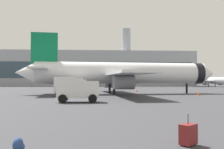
% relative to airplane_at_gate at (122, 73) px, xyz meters
% --- Properties ---
extents(airplane_at_gate, '(35.77, 32.31, 10.50)m').
position_rel_airplane_at_gate_xyz_m(airplane_at_gate, '(0.00, 0.00, 0.00)').
color(airplane_at_gate, white).
rests_on(airplane_at_gate, ground).
extents(airplane_taxiing, '(22.52, 24.70, 7.36)m').
position_rel_airplane_at_gate_xyz_m(airplane_taxiing, '(43.86, 55.03, -1.09)').
color(airplane_taxiing, silver).
rests_on(airplane_taxiing, ground).
extents(service_truck, '(5.07, 3.13, 2.90)m').
position_rel_airplane_at_gate_xyz_m(service_truck, '(-8.55, -5.30, -2.05)').
color(service_truck, white).
rests_on(service_truck, ground).
extents(cargo_van, '(4.47, 2.47, 2.60)m').
position_rel_airplane_at_gate_xyz_m(cargo_van, '(-6.47, -16.49, -2.21)').
color(cargo_van, white).
rests_on(cargo_van, ground).
extents(safety_cone_near, '(0.44, 0.44, 0.81)m').
position_rel_airplane_at_gate_xyz_m(safety_cone_near, '(11.88, -4.84, -3.26)').
color(safety_cone_near, '#F2590C').
rests_on(safety_cone_near, ground).
extents(safety_cone_mid, '(0.44, 0.44, 0.60)m').
position_rel_airplane_at_gate_xyz_m(safety_cone_mid, '(4.13, 8.97, -3.36)').
color(safety_cone_mid, '#F2590C').
rests_on(safety_cone_mid, ground).
extents(rolling_suitcase, '(0.75, 0.72, 1.10)m').
position_rel_airplane_at_gate_xyz_m(rolling_suitcase, '(-1.19, -34.67, -3.27)').
color(rolling_suitcase, maroon).
rests_on(rolling_suitcase, ground).
extents(traveller_backpack, '(0.36, 0.40, 0.48)m').
position_rel_airplane_at_gate_xyz_m(traveller_backpack, '(-6.86, -35.20, -3.42)').
color(traveller_backpack, navy).
rests_on(traveller_backpack, ground).
extents(terminal_building, '(103.91, 18.49, 28.65)m').
position_rel_airplane_at_gate_xyz_m(terminal_building, '(-8.83, 78.91, 4.77)').
color(terminal_building, '#9EA3AD').
rests_on(terminal_building, ground).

